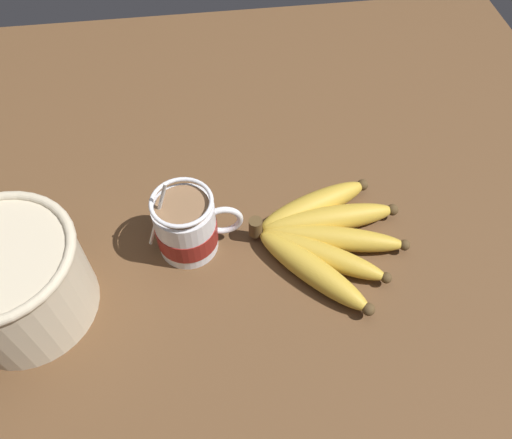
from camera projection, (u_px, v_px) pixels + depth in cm
name	position (u px, v px, depth cm)	size (l,w,h in cm)	color
table	(232.00, 268.00, 73.51)	(131.39, 131.39, 3.56)	brown
coffee_mug	(187.00, 226.00, 70.21)	(13.85, 8.81, 14.10)	silver
banana_bunch	(322.00, 236.00, 72.52)	(22.92, 24.19, 4.29)	#4C381E
woven_basket	(12.00, 280.00, 62.31)	(19.08, 19.08, 13.35)	beige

